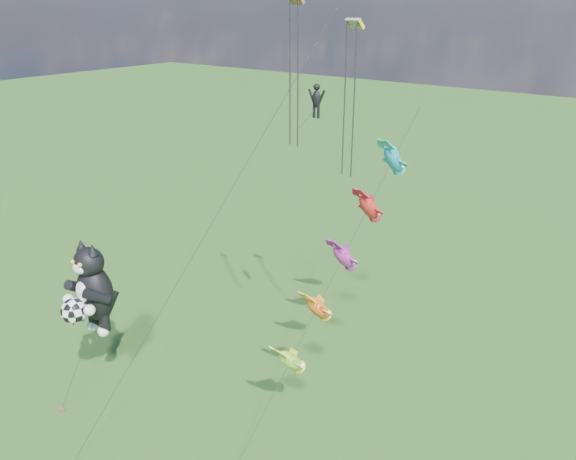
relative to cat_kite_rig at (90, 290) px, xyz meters
The scene contains 4 objects.
ground 10.09m from the cat_kite_rig, 143.61° to the right, with size 300.00×300.00×0.00m, color #143E0F.
cat_kite_rig is the anchor object (origin of this frame).
fish_windsock_rig 14.93m from the cat_kite_rig, 36.53° to the left, with size 2.22×15.87×17.37m.
parafoil_rig 17.01m from the cat_kite_rig, 42.42° to the left, with size 8.09×16.05×24.62m.
Camera 1 is at (32.13, -12.36, 23.31)m, focal length 35.00 mm.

